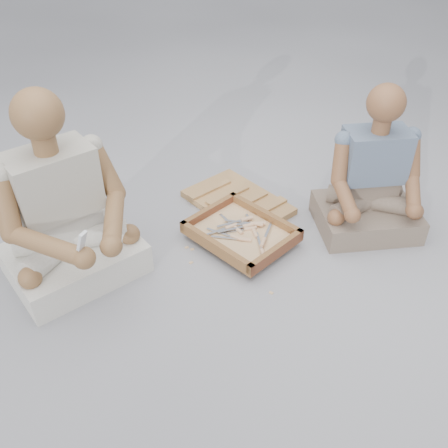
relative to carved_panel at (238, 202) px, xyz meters
The scene contains 29 objects.
ground 0.74m from the carved_panel, 68.04° to the right, with size 60.00×60.00×0.00m, color #A3A4A9.
carved_panel is the anchor object (origin of this frame).
tool_tray 0.36m from the carved_panel, 56.31° to the right, with size 0.62×0.54×0.07m.
chisel_0 0.32m from the carved_panel, 51.76° to the right, with size 0.15×0.18×0.02m.
chisel_1 0.32m from the carved_panel, 40.90° to the right, with size 0.19×0.15×0.02m.
chisel_2 0.55m from the carved_panel, 45.78° to the right, with size 0.15×0.18×0.02m.
chisel_3 0.41m from the carved_panel, 62.90° to the right, with size 0.22×0.03×0.02m.
chisel_4 0.47m from the carved_panel, 41.49° to the right, with size 0.07×0.22×0.02m.
chisel_5 0.33m from the carved_panel, 60.61° to the right, with size 0.21×0.11×0.02m.
chisel_6 0.34m from the carved_panel, 68.95° to the right, with size 0.12×0.20×0.02m.
chisel_7 0.43m from the carved_panel, 56.99° to the right, with size 0.21×0.10×0.02m.
chisel_8 0.34m from the carved_panel, 50.82° to the right, with size 0.17×0.17×0.02m.
chisel_9 0.32m from the carved_panel, 43.41° to the right, with size 0.21×0.09×0.02m.
chisel_10 0.37m from the carved_panel, 44.81° to the right, with size 0.17×0.17×0.02m.
chisel_11 0.28m from the carved_panel, 52.43° to the right, with size 0.14×0.19×0.02m.
wood_chip_0 0.43m from the carved_panel, 27.10° to the right, with size 0.02×0.01×0.00m, color #DCAF82.
wood_chip_1 0.48m from the carved_panel, 59.68° to the right, with size 0.02×0.01×0.00m, color #DCAF82.
wood_chip_2 0.78m from the carved_panel, 46.87° to the right, with size 0.02×0.01×0.00m, color #DCAF82.
wood_chip_3 0.50m from the carved_panel, 93.21° to the right, with size 0.02×0.01×0.00m, color #DCAF82.
wood_chip_4 0.50m from the carved_panel, 89.17° to the right, with size 0.02×0.01×0.00m, color #DCAF82.
wood_chip_5 0.33m from the carved_panel, 99.85° to the right, with size 0.02×0.01×0.00m, color #DCAF82.
wood_chip_6 0.42m from the carved_panel, 59.94° to the right, with size 0.02×0.01×0.00m, color #DCAF82.
wood_chip_7 0.60m from the carved_panel, 83.77° to the right, with size 0.02×0.01×0.00m, color #DCAF82.
wood_chip_8 0.39m from the carved_panel, 51.32° to the right, with size 0.02×0.01×0.00m, color #DCAF82.
wood_chip_9 0.36m from the carved_panel, 49.06° to the right, with size 0.02×0.01×0.00m, color #DCAF82.
wood_chip_10 0.46m from the carved_panel, 17.79° to the right, with size 0.02×0.01×0.00m, color #DCAF82.
craftsman 1.08m from the carved_panel, 113.18° to the right, with size 0.74×0.76×0.98m.
companion 0.80m from the carved_panel, 16.08° to the left, with size 0.69×0.68×0.85m.
mobile_phone 1.22m from the carved_panel, 94.57° to the right, with size 0.05×0.04×0.10m.
Camera 1 is at (0.99, -1.50, 1.76)m, focal length 40.00 mm.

